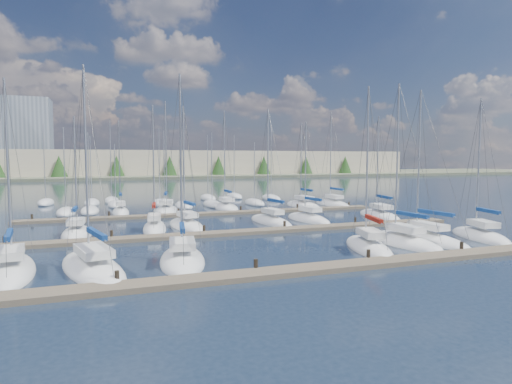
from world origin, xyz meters
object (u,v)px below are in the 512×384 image
object	(u,v)px
sailboat_h	(77,234)
sailboat_l	(308,219)
sailboat_n	(121,212)
sailboat_r	(333,204)
sailboat_b	(92,268)
sailboat_i	(155,228)
sailboat_p	(226,207)
sailboat_d	(368,247)
sailboat_k	(271,221)
sailboat_e	(401,242)
sailboat_g	(480,236)
sailboat_m	(379,216)
sailboat_q	(303,206)
sailboat_a	(12,270)
sailboat_c	(182,260)
sailboat_j	(187,225)
sailboat_f	(424,239)
sailboat_o	(167,211)

from	to	relation	value
sailboat_h	sailboat_l	world-z (taller)	sailboat_l
sailboat_n	sailboat_r	bearing A→B (deg)	-0.31
sailboat_b	sailboat_i	distance (m)	15.18
sailboat_p	sailboat_b	xyz separation A→B (m)	(-16.70, -28.95, -0.01)
sailboat_p	sailboat_d	bearing A→B (deg)	-82.08
sailboat_p	sailboat_b	size ratio (longest dim) A/B	1.07
sailboat_p	sailboat_k	xyz separation A→B (m)	(0.90, -14.48, 0.00)
sailboat_p	sailboat_e	xyz separation A→B (m)	(6.75, -28.43, -0.00)
sailboat_g	sailboat_e	xyz separation A→B (m)	(-8.06, 0.31, -0.00)
sailboat_p	sailboat_m	bearing A→B (deg)	-42.14
sailboat_k	sailboat_q	world-z (taller)	sailboat_k
sailboat_k	sailboat_b	xyz separation A→B (m)	(-17.61, -14.48, -0.02)
sailboat_a	sailboat_q	distance (m)	41.93
sailboat_n	sailboat_b	size ratio (longest dim) A/B	0.93
sailboat_g	sailboat_e	world-z (taller)	sailboat_e
sailboat_c	sailboat_b	bearing A→B (deg)	-168.67
sailboat_r	sailboat_k	bearing A→B (deg)	-139.31
sailboat_q	sailboat_r	xyz separation A→B (m)	(4.97, 0.20, 0.02)
sailboat_m	sailboat_d	bearing A→B (deg)	-117.82
sailboat_d	sailboat_m	xyz separation A→B (m)	(11.83, 15.02, -0.01)
sailboat_a	sailboat_b	bearing A→B (deg)	-20.95
sailboat_m	sailboat_r	bearing A→B (deg)	94.40
sailboat_h	sailboat_i	distance (m)	6.98
sailboat_h	sailboat_r	world-z (taller)	sailboat_r
sailboat_d	sailboat_l	world-z (taller)	sailboat_d
sailboat_p	sailboat_e	world-z (taller)	sailboat_p
sailboat_d	sailboat_b	xyz separation A→B (m)	(-19.61, 0.51, -0.02)
sailboat_g	sailboat_r	bearing A→B (deg)	102.17
sailboat_b	sailboat_r	world-z (taller)	sailboat_r
sailboat_a	sailboat_l	distance (m)	30.13
sailboat_q	sailboat_l	xyz separation A→B (m)	(-5.63, -12.84, 0.01)
sailboat_j	sailboat_m	size ratio (longest dim) A/B	1.02
sailboat_f	sailboat_i	distance (m)	24.59
sailboat_j	sailboat_c	xyz separation A→B (m)	(-3.01, -14.62, -0.00)
sailboat_o	sailboat_b	distance (m)	29.23
sailboat_n	sailboat_g	xyz separation A→B (m)	(28.75, -28.09, -0.02)
sailboat_j	sailboat_m	xyz separation A→B (m)	(22.84, -0.37, -0.01)
sailboat_p	sailboat_k	size ratio (longest dim) A/B	1.10
sailboat_a	sailboat_i	xyz separation A→B (m)	(9.95, 13.07, 0.02)
sailboat_d	sailboat_k	distance (m)	15.12
sailboat_h	sailboat_k	distance (m)	19.22
sailboat_g	sailboat_a	xyz separation A→B (m)	(-36.10, 0.91, -0.01)
sailboat_b	sailboat_j	bearing A→B (deg)	45.78
sailboat_g	sailboat_h	bearing A→B (deg)	173.23
sailboat_o	sailboat_g	world-z (taller)	sailboat_o
sailboat_k	sailboat_i	distance (m)	12.25
sailboat_e	sailboat_c	distance (m)	17.87
sailboat_o	sailboat_g	size ratio (longest dim) A/B	1.17
sailboat_g	sailboat_r	distance (m)	27.68
sailboat_h	sailboat_q	world-z (taller)	sailboat_q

